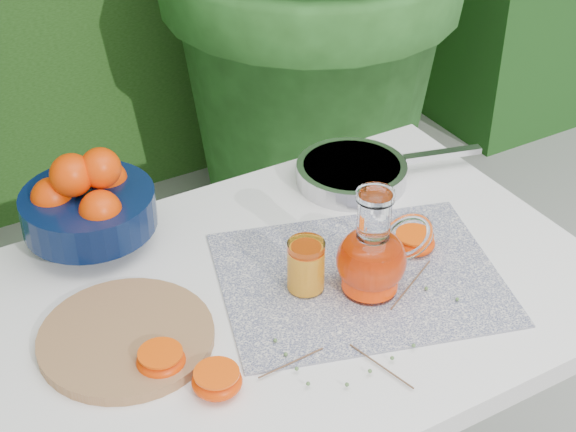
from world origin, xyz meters
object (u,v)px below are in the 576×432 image
white_table (294,325)px  cutting_board (126,337)px  saute_pan (353,172)px  fruit_bowl (87,202)px  juice_pitcher (373,257)px

white_table → cutting_board: (-0.28, 0.02, 0.09)m
white_table → saute_pan: 0.36m
fruit_bowl → juice_pitcher: bearing=-46.0°
cutting_board → fruit_bowl: bearing=80.7°
cutting_board → juice_pitcher: 0.40m
fruit_bowl → saute_pan: (0.50, -0.07, -0.06)m
cutting_board → juice_pitcher: bearing=-12.2°
fruit_bowl → saute_pan: 0.51m
white_table → fruit_bowl: size_ratio=4.05×
cutting_board → fruit_bowl: 0.29m
fruit_bowl → juice_pitcher: size_ratio=1.33×
fruit_bowl → white_table: bearing=-50.2°
white_table → fruit_bowl: fruit_bowl is taller
white_table → fruit_bowl: bearing=129.8°
juice_pitcher → saute_pan: bearing=61.4°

